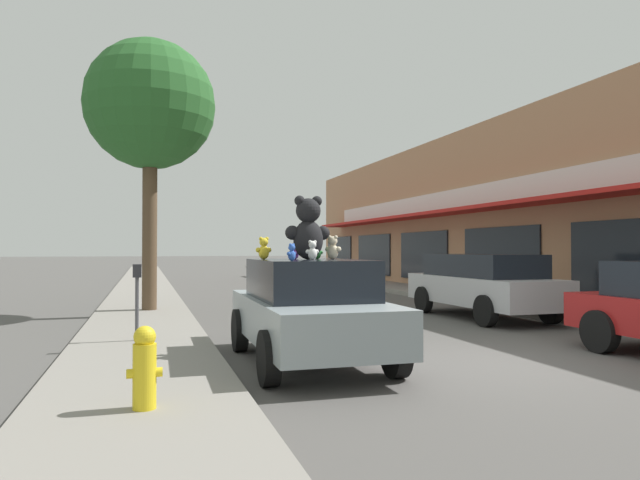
% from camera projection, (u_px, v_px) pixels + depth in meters
% --- Properties ---
extents(ground_plane, '(260.00, 260.00, 0.00)m').
position_uv_depth(ground_plane, '(497.00, 363.00, 8.40)').
color(ground_plane, '#514F4C').
extents(sidewalk_near, '(2.23, 90.00, 0.15)m').
position_uv_depth(sidewalk_near, '(140.00, 381.00, 6.93)').
color(sidewalk_near, gray).
rests_on(sidewalk_near, ground_plane).
extents(plush_art_car, '(1.93, 4.04, 1.52)m').
position_uv_depth(plush_art_car, '(309.00, 308.00, 8.38)').
color(plush_art_car, '#8C999E').
rests_on(plush_art_car, ground_plane).
extents(teddy_bear_giant, '(0.70, 0.43, 0.96)m').
position_uv_depth(teddy_bear_giant, '(308.00, 229.00, 8.60)').
color(teddy_bear_giant, black).
rests_on(teddy_bear_giant, plush_art_car).
extents(teddy_bear_cream, '(0.25, 0.24, 0.37)m').
position_uv_depth(teddy_bear_cream, '(333.00, 248.00, 8.77)').
color(teddy_bear_cream, beige).
rests_on(teddy_bear_cream, plush_art_car).
extents(teddy_bear_white, '(0.21, 0.14, 0.28)m').
position_uv_depth(teddy_bear_white, '(312.00, 250.00, 8.24)').
color(teddy_bear_white, white).
rests_on(teddy_bear_white, plush_art_car).
extents(teddy_bear_yellow, '(0.25, 0.16, 0.34)m').
position_uv_depth(teddy_bear_yellow, '(264.00, 249.00, 8.61)').
color(teddy_bear_yellow, yellow).
rests_on(teddy_bear_yellow, plush_art_car).
extents(teddy_bear_blue, '(0.16, 0.15, 0.23)m').
position_uv_depth(teddy_bear_blue, '(292.00, 253.00, 7.41)').
color(teddy_bear_blue, blue).
rests_on(teddy_bear_blue, plush_art_car).
extents(teddy_bear_purple, '(0.15, 0.18, 0.24)m').
position_uv_depth(teddy_bear_purple, '(295.00, 252.00, 8.90)').
color(teddy_bear_purple, purple).
rests_on(teddy_bear_purple, plush_art_car).
extents(teddy_bear_green, '(0.19, 0.12, 0.24)m').
position_uv_depth(teddy_bear_green, '(317.00, 252.00, 8.82)').
color(teddy_bear_green, green).
rests_on(teddy_bear_green, plush_art_car).
extents(parked_car_far_center, '(1.88, 4.61, 1.55)m').
position_uv_depth(parked_car_far_center, '(482.00, 283.00, 13.87)').
color(parked_car_far_center, '#B7B7BC').
rests_on(parked_car_far_center, ground_plane).
extents(street_tree, '(3.26, 3.26, 6.81)m').
position_uv_depth(street_tree, '(150.00, 106.00, 14.39)').
color(street_tree, brown).
rests_on(street_tree, sidewalk_near).
extents(fire_hydrant, '(0.33, 0.22, 0.79)m').
position_uv_depth(fire_hydrant, '(145.00, 367.00, 5.43)').
color(fire_hydrant, yellow).
rests_on(fire_hydrant, sidewalk_near).
extents(parking_meter, '(0.14, 0.10, 1.27)m').
position_uv_depth(parking_meter, '(137.00, 292.00, 9.49)').
color(parking_meter, '#4C4C51').
rests_on(parking_meter, sidewalk_near).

